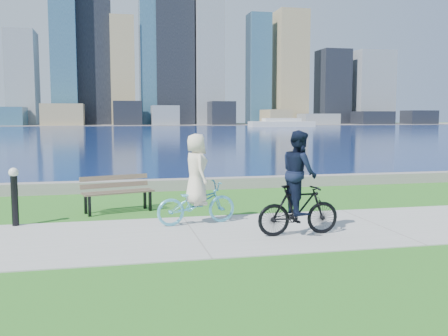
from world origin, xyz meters
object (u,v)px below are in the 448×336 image
at_px(park_bench, 117,190).
at_px(cyclist_woman, 196,191).
at_px(cyclist_man, 299,191).
at_px(bollard_lamp, 14,193).

distance_m(park_bench, cyclist_woman, 2.55).
height_order(cyclist_woman, cyclist_man, cyclist_man).
height_order(park_bench, bollard_lamp, bollard_lamp).
xyz_separation_m(cyclist_woman, cyclist_man, (1.80, -1.46, 0.14)).
relative_size(bollard_lamp, cyclist_woman, 0.65).
bearing_deg(bollard_lamp, park_bench, 29.82).
xyz_separation_m(park_bench, bollard_lamp, (-2.15, -1.23, 0.18)).
height_order(bollard_lamp, cyclist_man, cyclist_man).
bearing_deg(bollard_lamp, cyclist_woman, -10.02).
bearing_deg(park_bench, cyclist_woman, -64.94).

